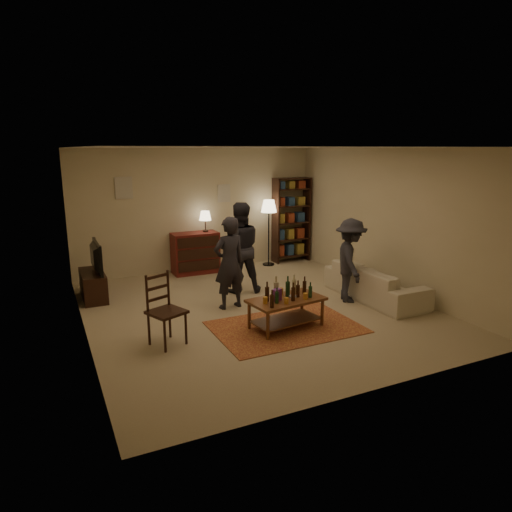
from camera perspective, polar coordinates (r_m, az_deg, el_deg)
floor at (r=7.86m, az=0.08°, el=-6.67°), size 6.00×6.00×0.00m
room_shell at (r=10.02m, az=-10.77°, el=8.07°), size 6.00×6.00×6.00m
rug at (r=7.11m, az=3.75°, el=-8.85°), size 2.20×1.50×0.01m
coffee_table at (r=6.97m, az=3.75°, el=-5.79°), size 1.21×0.77×0.81m
dining_chair at (r=6.49m, az=-11.48°, el=-6.22°), size 0.58×0.58×1.03m
tv_stand at (r=8.81m, az=-19.72°, el=-2.64°), size 0.40×1.00×1.06m
dresser at (r=10.09m, az=-7.55°, el=0.53°), size 1.00×0.50×1.36m
bookshelf at (r=11.02m, az=4.43°, el=4.63°), size 0.90×0.34×2.02m
floor_lamp at (r=10.56m, az=1.61°, el=5.70°), size 0.36×0.36×1.54m
sofa at (r=8.60m, az=14.64°, el=-3.23°), size 0.81×2.08×0.61m
person_left at (r=7.73m, az=-3.36°, el=-0.88°), size 0.62×0.45×1.59m
person_right at (r=8.59m, az=-2.09°, el=1.02°), size 0.97×0.83×1.72m
person_by_sofa at (r=8.26m, az=11.69°, el=-0.55°), size 0.90×1.11×1.50m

